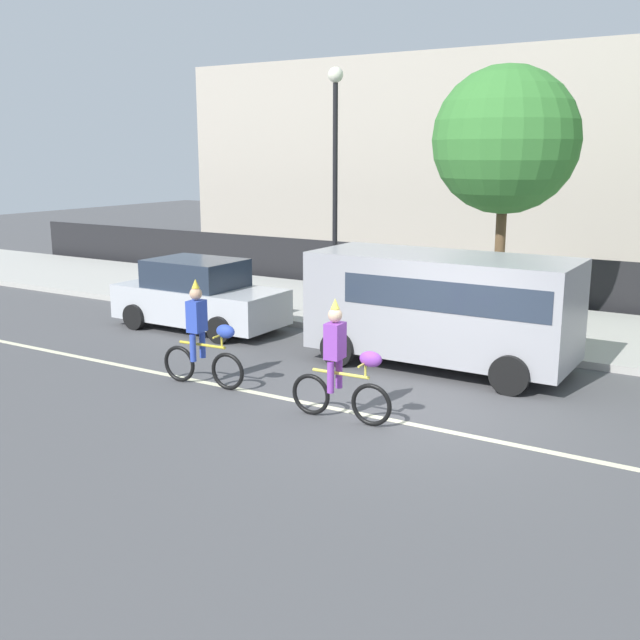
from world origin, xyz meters
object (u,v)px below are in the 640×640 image
Objects in this scene: parked_van_grey at (445,302)px; parked_car_silver at (199,296)px; street_lamp_post at (335,156)px; parade_cyclist_purple at (341,368)px; parade_cyclist_cobalt at (203,340)px.

parked_car_silver is at bearing 179.54° from parked_van_grey.
street_lamp_post is at bearing 147.32° from parked_van_grey.
parked_van_grey is at bearing -32.68° from street_lamp_post.
street_lamp_post is (-3.90, 2.50, 2.71)m from parked_van_grey.
parked_van_grey reaches higher than parade_cyclist_purple.
parade_cyclist_purple is at bearing -4.93° from parade_cyclist_cobalt.
street_lamp_post is (2.26, 2.45, 3.21)m from parked_car_silver.
parked_van_grey is (3.18, 3.34, 0.44)m from parade_cyclist_cobalt.
parked_van_grey is at bearing -0.46° from parked_car_silver.
parade_cyclist_cobalt is at bearing 175.07° from parade_cyclist_purple.
parade_cyclist_cobalt is 4.52m from parked_car_silver.
parked_car_silver is 0.70× the size of street_lamp_post.
parade_cyclist_cobalt is at bearing -133.53° from parked_van_grey.
parade_cyclist_cobalt is 0.47× the size of parked_car_silver.
parade_cyclist_cobalt is at bearing -48.69° from parked_car_silver.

